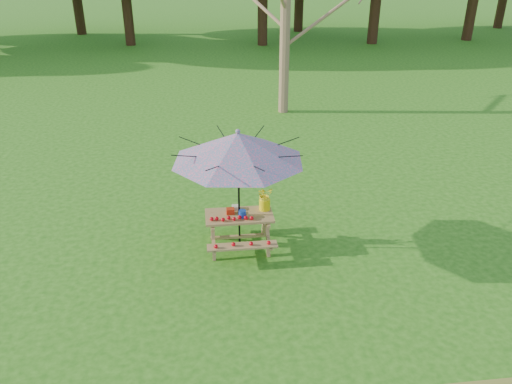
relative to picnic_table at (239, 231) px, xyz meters
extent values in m
plane|color=#236012|center=(-0.82, -1.29, -0.33)|extent=(120.00, 120.00, 0.00)
cylinder|color=#89624A|center=(2.18, 8.25, 2.43)|extent=(0.45, 0.45, 5.51)
cube|color=#AD7C4E|center=(0.00, 0.00, 0.32)|extent=(1.20, 0.62, 0.04)
cube|color=#AD7C4E|center=(0.00, -0.55, 0.03)|extent=(1.20, 0.22, 0.04)
cube|color=#AD7C4E|center=(0.00, 0.55, 0.03)|extent=(1.20, 0.22, 0.04)
cylinder|color=black|center=(0.00, 0.00, 0.80)|extent=(0.04, 0.04, 2.25)
cone|color=teal|center=(0.00, 0.00, 1.62)|extent=(2.80, 2.80, 0.49)
sphere|color=teal|center=(0.00, 0.00, 1.89)|extent=(0.08, 0.08, 0.08)
cube|color=red|center=(-0.15, 0.06, 0.39)|extent=(0.14, 0.12, 0.10)
cylinder|color=#163CB3|center=(0.05, -0.09, 0.41)|extent=(0.13, 0.13, 0.13)
cube|color=silver|center=(-0.04, 0.22, 0.38)|extent=(0.13, 0.13, 0.07)
cylinder|color=yellow|center=(0.47, 0.15, 0.44)|extent=(0.20, 0.20, 0.20)
imported|color=yellow|center=(0.47, 0.15, 0.63)|extent=(0.33, 0.31, 0.30)
camera|label=1|loc=(-0.61, -7.74, 4.57)|focal=35.00mm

